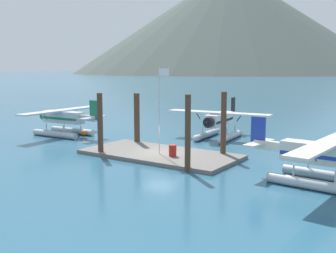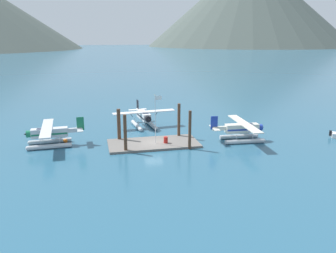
% 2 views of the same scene
% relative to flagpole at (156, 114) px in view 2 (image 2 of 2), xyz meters
% --- Properties ---
extents(ground_plane, '(1200.00, 1200.00, 0.00)m').
position_rel_flagpole_xyz_m(ground_plane, '(-0.34, 0.38, -4.49)').
color(ground_plane, '#285670').
extents(dock_platform, '(12.53, 6.03, 0.30)m').
position_rel_flagpole_xyz_m(dock_platform, '(-0.34, 0.38, -4.34)').
color(dock_platform, '#66605B').
rests_on(dock_platform, ground).
extents(piling_near_left, '(0.44, 0.44, 5.02)m').
position_rel_flagpole_xyz_m(piling_near_left, '(-4.47, -2.03, -1.98)').
color(piling_near_left, '#4C3323').
rests_on(piling_near_left, ground).
extents(piling_near_right, '(0.40, 0.40, 5.26)m').
position_rel_flagpole_xyz_m(piling_near_right, '(4.06, -2.57, -1.86)').
color(piling_near_right, '#4C3323').
rests_on(piling_near_right, ground).
extents(piling_far_left, '(0.52, 0.52, 4.72)m').
position_rel_flagpole_xyz_m(piling_far_left, '(-4.85, 3.14, -2.13)').
color(piling_far_left, '#4C3323').
rests_on(piling_far_left, ground).
extents(piling_far_right, '(0.44, 0.44, 5.16)m').
position_rel_flagpole_xyz_m(piling_far_right, '(3.99, 2.93, -1.91)').
color(piling_far_right, '#4C3323').
rests_on(piling_far_right, ground).
extents(flagpole, '(0.95, 0.10, 6.83)m').
position_rel_flagpole_xyz_m(flagpole, '(0.00, 0.00, 0.00)').
color(flagpole, silver).
rests_on(flagpole, dock_platform).
extents(fuel_drum, '(0.62, 0.62, 0.88)m').
position_rel_flagpole_xyz_m(fuel_drum, '(1.29, -0.22, -3.75)').
color(fuel_drum, '#AD1E19').
rests_on(fuel_drum, dock_platform).
extents(mooring_buoy, '(0.60, 0.60, 0.60)m').
position_rel_flagpole_xyz_m(mooring_buoy, '(-12.42, 3.88, -4.19)').
color(mooring_buoy, orange).
rests_on(mooring_buoy, ground).
extents(mountain_ridge_west_peak, '(310.32, 310.32, 132.80)m').
position_rel_flagpole_xyz_m(mountain_ridge_west_peak, '(235.29, 467.84, 61.91)').
color(mountain_ridge_west_peak, '#424C47').
rests_on(mountain_ridge_west_peak, ground).
extents(seaplane_silver_port_fwd, '(7.98, 10.47, 3.84)m').
position_rel_flagpole_xyz_m(seaplane_silver_port_fwd, '(-14.37, 2.85, -2.91)').
color(seaplane_silver_port_fwd, '#B7BABF').
rests_on(seaplane_silver_port_fwd, ground).
extents(seaplane_white_bow_centre, '(10.49, 7.96, 3.84)m').
position_rel_flagpole_xyz_m(seaplane_white_bow_centre, '(-0.14, 10.27, -2.91)').
color(seaplane_white_bow_centre, '#B7BABF').
rests_on(seaplane_white_bow_centre, ground).
extents(seaplane_cream_stbd_aft, '(7.97, 10.47, 3.84)m').
position_rel_flagpole_xyz_m(seaplane_cream_stbd_aft, '(12.41, -0.84, -2.91)').
color(seaplane_cream_stbd_aft, '#B7BABF').
rests_on(seaplane_cream_stbd_aft, ground).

